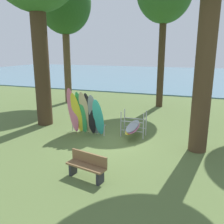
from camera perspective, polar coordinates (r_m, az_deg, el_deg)
ground_plane at (r=11.29m, az=-0.11°, el=-7.03°), size 80.00×80.00×0.00m
lake_water at (r=40.73m, az=14.76°, el=8.23°), size 80.00×36.00×0.10m
tree_far_right_back at (r=19.89m, az=-11.00°, el=23.43°), size 3.90×3.90×9.67m
leaning_board_pile at (r=11.97m, az=-6.32°, el=-0.43°), size 1.99×0.81×2.35m
board_storage_rack at (r=11.96m, az=4.97°, el=-3.43°), size 1.15×2.13×1.25m
park_bench at (r=8.21m, az=-5.84°, el=-12.29°), size 1.46×0.70×0.85m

